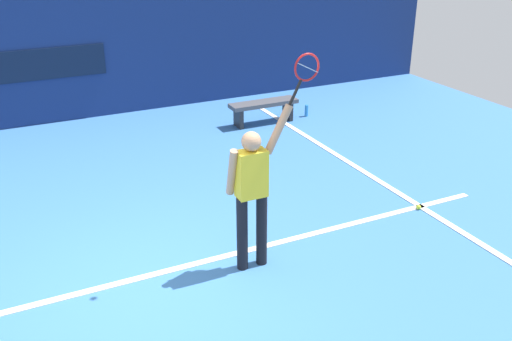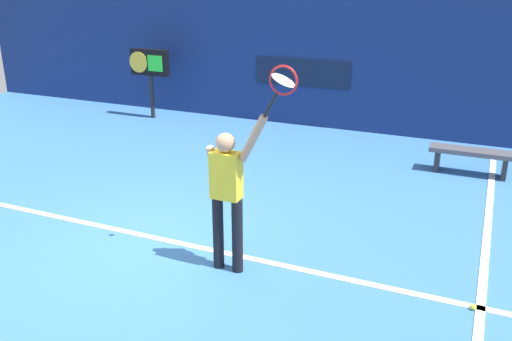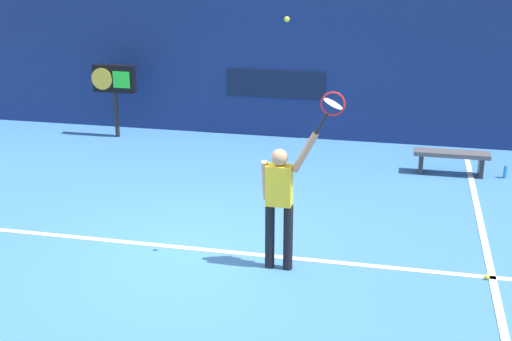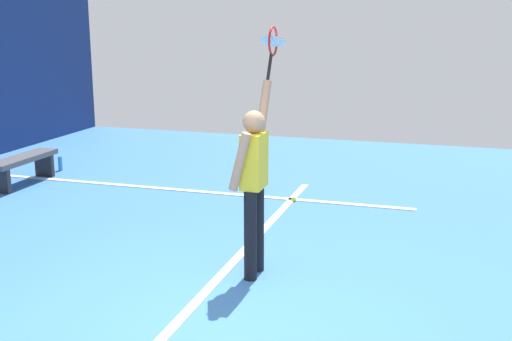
# 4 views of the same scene
# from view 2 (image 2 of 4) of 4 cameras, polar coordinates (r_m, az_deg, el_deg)

# --- Properties ---
(ground_plane) EXTENTS (18.00, 18.00, 0.00)m
(ground_plane) POSITION_cam_2_polar(r_m,az_deg,el_deg) (7.37, -11.95, -7.62)
(ground_plane) COLOR #3870B2
(back_wall) EXTENTS (18.00, 0.20, 3.12)m
(back_wall) POSITION_cam_2_polar(r_m,az_deg,el_deg) (12.50, 4.99, 11.76)
(back_wall) COLOR navy
(back_wall) RESTS_ON ground_plane
(sponsor_banner_center) EXTENTS (2.20, 0.03, 0.60)m
(sponsor_banner_center) POSITION_cam_2_polar(r_m,az_deg,el_deg) (12.44, 4.76, 10.03)
(sponsor_banner_center) COLOR #0C1933
(court_baseline) EXTENTS (10.00, 0.10, 0.01)m
(court_baseline) POSITION_cam_2_polar(r_m,az_deg,el_deg) (7.55, -10.85, -6.78)
(court_baseline) COLOR white
(court_baseline) RESTS_ON ground_plane
(court_sideline) EXTENTS (0.10, 7.00, 0.01)m
(court_sideline) POSITION_cam_2_polar(r_m,az_deg,el_deg) (8.00, 22.74, -6.50)
(court_sideline) COLOR white
(court_sideline) RESTS_ON ground_plane
(tennis_player) EXTENTS (0.75, 0.31, 1.95)m
(tennis_player) POSITION_cam_2_polar(r_m,az_deg,el_deg) (6.28, -2.99, -2.08)
(tennis_player) COLOR black
(tennis_player) RESTS_ON ground_plane
(tennis_racket) EXTENTS (0.43, 0.27, 0.62)m
(tennis_racket) POSITION_cam_2_polar(r_m,az_deg,el_deg) (5.65, 2.68, 9.01)
(tennis_racket) COLOR black
(scoreboard_clock) EXTENTS (0.96, 0.20, 1.63)m
(scoreboard_clock) POSITION_cam_2_polar(r_m,az_deg,el_deg) (13.28, -10.94, 10.64)
(scoreboard_clock) COLOR black
(scoreboard_clock) RESTS_ON ground_plane
(court_bench) EXTENTS (1.40, 0.36, 0.45)m
(court_bench) POSITION_cam_2_polar(r_m,az_deg,el_deg) (10.23, 21.38, 1.44)
(court_bench) COLOR #4C4C51
(court_bench) RESTS_ON ground_plane
(spare_ball) EXTENTS (0.07, 0.07, 0.07)m
(spare_ball) POSITION_cam_2_polar(r_m,az_deg,el_deg) (6.40, 21.55, -12.98)
(spare_ball) COLOR #CCE033
(spare_ball) RESTS_ON ground_plane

